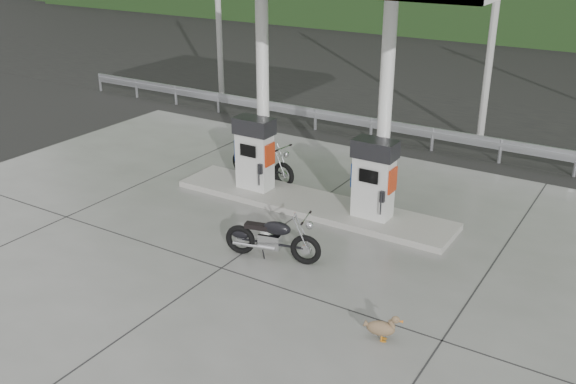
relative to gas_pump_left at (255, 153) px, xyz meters
The scene contains 13 objects.
ground 3.16m from the gas_pump_left, 57.38° to the right, with size 160.00×160.00×0.00m, color black.
forecourt_apron 3.15m from the gas_pump_left, 57.38° to the right, with size 18.00×14.00×0.02m, color slate.
pump_island 1.87m from the gas_pump_left, ahead, with size 7.00×1.40×0.15m, color #98958D.
gas_pump_left is the anchor object (origin of this frame).
gas_pump_right 3.20m from the gas_pump_left, ahead, with size 0.95×0.55×1.80m, color silver, non-canonical shape.
canopy_column_left 1.65m from the gas_pump_left, 90.00° to the left, with size 0.30×0.30×5.00m, color white.
canopy_column_right 3.60m from the gas_pump_left, ahead, with size 0.30×0.30×5.00m, color white.
guardrail 5.74m from the gas_pump_left, 73.78° to the left, with size 26.00×0.16×1.42m, color #A3A4AB, non-canonical shape.
road 9.20m from the gas_pump_left, 79.92° to the left, with size 60.00×7.00×0.01m, color black.
utility_pole_b 8.40m from the gas_pump_left, 62.78° to the left, with size 0.22×0.22×8.00m, color #9B9A95.
motorcycle_left 3.50m from the gas_pump_left, 49.60° to the right, with size 1.90×0.60×0.90m, color black, non-canonical shape.
motorcycle_right 1.08m from the gas_pump_left, 112.77° to the left, with size 1.97×0.62×0.93m, color black, non-canonical shape.
duck 6.63m from the gas_pump_left, 37.40° to the right, with size 0.57×0.16×0.41m, color brown, non-canonical shape.
Camera 1 is at (6.95, -9.69, 6.30)m, focal length 40.00 mm.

